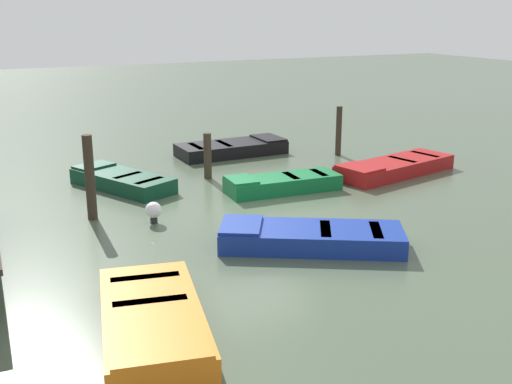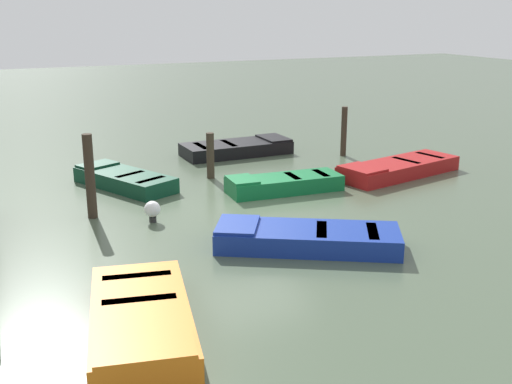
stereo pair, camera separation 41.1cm
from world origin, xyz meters
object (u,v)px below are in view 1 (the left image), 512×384
(rowboat_red, at_px, (394,167))
(mooring_piling_far_right, at_px, (339,131))
(rowboat_black, at_px, (232,148))
(mooring_piling_near_left, at_px, (90,178))
(marker_buoy, at_px, (153,211))
(rowboat_orange, at_px, (152,320))
(mooring_piling_mid_left, at_px, (208,156))
(rowboat_green, at_px, (282,183))
(rowboat_dark_green, at_px, (122,180))
(rowboat_blue, at_px, (310,237))

(rowboat_red, relative_size, mooring_piling_far_right, 2.55)
(rowboat_black, relative_size, mooring_piling_near_left, 1.81)
(rowboat_black, height_order, marker_buoy, marker_buoy)
(rowboat_black, bearing_deg, rowboat_red, -55.01)
(rowboat_orange, height_order, marker_buoy, marker_buoy)
(mooring_piling_near_left, bearing_deg, mooring_piling_mid_left, -59.91)
(mooring_piling_far_right, bearing_deg, rowboat_green, 128.55)
(mooring_piling_mid_left, bearing_deg, rowboat_dark_green, 87.91)
(rowboat_green, xyz_separation_m, rowboat_black, (4.45, -0.57, -0.00))
(mooring_piling_far_right, bearing_deg, rowboat_red, -178.37)
(rowboat_blue, xyz_separation_m, rowboat_dark_green, (5.85, 2.26, 0.00))
(rowboat_blue, bearing_deg, rowboat_black, -73.15)
(rowboat_orange, distance_m, mooring_piling_far_right, 12.31)
(rowboat_black, relative_size, rowboat_orange, 1.01)
(rowboat_blue, distance_m, mooring_piling_near_left, 5.11)
(rowboat_blue, distance_m, mooring_piling_mid_left, 5.78)
(mooring_piling_near_left, bearing_deg, rowboat_dark_green, -29.36)
(mooring_piling_far_right, bearing_deg, rowboat_orange, 134.07)
(rowboat_green, bearing_deg, rowboat_blue, 73.21)
(rowboat_black, xyz_separation_m, marker_buoy, (-5.39, 4.31, 0.07))
(rowboat_dark_green, bearing_deg, rowboat_red, -130.48)
(mooring_piling_far_right, distance_m, marker_buoy, 8.29)
(mooring_piling_far_right, height_order, mooring_piling_near_left, mooring_piling_near_left)
(rowboat_green, distance_m, marker_buoy, 3.85)
(rowboat_green, bearing_deg, rowboat_orange, 51.11)
(rowboat_black, distance_m, mooring_piling_near_left, 7.13)
(mooring_piling_far_right, bearing_deg, marker_buoy, 117.47)
(rowboat_dark_green, distance_m, marker_buoy, 3.07)
(rowboat_blue, xyz_separation_m, rowboat_orange, (-1.96, 3.83, 0.00))
(rowboat_dark_green, bearing_deg, mooring_piling_far_right, -109.12)
(rowboat_dark_green, bearing_deg, marker_buoy, 153.43)
(rowboat_red, bearing_deg, rowboat_orange, 20.61)
(rowboat_black, relative_size, mooring_piling_far_right, 2.21)
(rowboat_green, distance_m, rowboat_black, 4.49)
(rowboat_orange, bearing_deg, rowboat_black, 162.03)
(rowboat_blue, distance_m, rowboat_red, 6.35)
(rowboat_blue, distance_m, mooring_piling_far_right, 8.30)
(rowboat_dark_green, distance_m, rowboat_orange, 7.96)
(rowboat_blue, height_order, mooring_piling_far_right, mooring_piling_far_right)
(rowboat_orange, bearing_deg, rowboat_red, 134.73)
(rowboat_black, xyz_separation_m, rowboat_red, (-4.35, -3.12, -0.00))
(rowboat_blue, xyz_separation_m, mooring_piling_far_right, (6.59, -5.00, 0.57))
(rowboat_green, bearing_deg, rowboat_dark_green, -26.53)
(mooring_piling_far_right, relative_size, marker_buoy, 3.29)
(mooring_piling_far_right, distance_m, mooring_piling_near_left, 9.00)
(rowboat_red, distance_m, mooring_piling_far_right, 2.84)
(marker_buoy, bearing_deg, rowboat_green, -75.87)
(rowboat_green, distance_m, mooring_piling_near_left, 4.94)
(mooring_piling_mid_left, distance_m, mooring_piling_far_right, 4.93)
(mooring_piling_mid_left, bearing_deg, rowboat_orange, 152.72)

